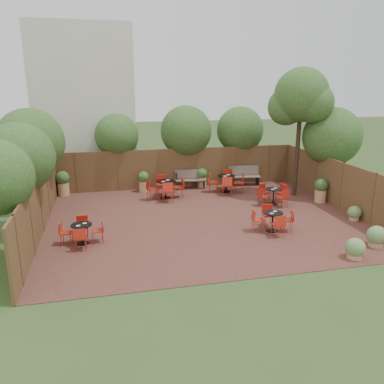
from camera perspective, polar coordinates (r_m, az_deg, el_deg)
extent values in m
plane|color=#354F23|center=(15.34, 1.71, -4.01)|extent=(80.00, 80.00, 0.00)
cube|color=#3B1D18|center=(15.34, 1.71, -3.98)|extent=(12.00, 10.00, 0.02)
cube|color=#55371F|center=(19.76, -1.92, 3.52)|extent=(12.00, 0.08, 2.00)
cube|color=#55371F|center=(14.76, -21.43, -1.85)|extent=(0.08, 10.00, 2.00)
cube|color=#55371F|center=(17.49, 21.12, 0.83)|extent=(0.08, 10.00, 2.00)
cube|color=beige|center=(22.01, -15.41, 12.12)|extent=(5.00, 4.00, 8.00)
sphere|color=#2A501A|center=(17.38, -22.66, 6.76)|extent=(2.77, 2.77, 2.77)
sphere|color=#2A501A|center=(14.46, -24.08, 4.58)|extent=(2.42, 2.42, 2.42)
sphere|color=#2A501A|center=(19.84, -10.98, 8.13)|extent=(2.17, 2.17, 2.17)
sphere|color=#2A501A|center=(20.15, -0.89, 8.91)|extent=(2.62, 2.62, 2.62)
sphere|color=#2A501A|center=(21.17, 7.07, 9.02)|extent=(2.48, 2.48, 2.48)
sphere|color=#2A501A|center=(19.13, 19.86, 7.67)|extent=(2.67, 2.67, 2.67)
cylinder|color=black|center=(18.67, 15.27, 6.83)|extent=(0.22, 0.22, 4.89)
sphere|color=#2A501A|center=(18.48, 15.77, 13.58)|extent=(2.42, 2.42, 2.42)
sphere|color=#2A501A|center=(18.63, 13.67, 12.07)|extent=(1.69, 1.69, 1.69)
sphere|color=#2A501A|center=(18.34, 17.42, 12.36)|extent=(1.77, 1.77, 1.77)
cube|color=brown|center=(19.56, -0.22, 1.76)|extent=(1.56, 0.63, 0.05)
cube|color=brown|center=(19.69, -0.35, 2.67)|extent=(1.52, 0.29, 0.46)
cube|color=black|center=(19.48, -2.19, 0.99)|extent=(0.11, 0.46, 0.40)
cube|color=black|center=(19.77, 1.73, 1.21)|extent=(0.11, 0.46, 0.40)
cube|color=brown|center=(20.36, 7.72, 2.26)|extent=(1.66, 0.68, 0.05)
cube|color=brown|center=(20.49, 7.54, 3.18)|extent=(1.61, 0.32, 0.49)
cube|color=black|center=(20.18, 5.75, 1.48)|extent=(0.13, 0.49, 0.43)
cube|color=black|center=(20.68, 9.59, 1.68)|extent=(0.13, 0.49, 0.43)
cylinder|color=black|center=(19.11, 4.99, 0.06)|extent=(0.49, 0.49, 0.03)
cylinder|color=black|center=(19.01, 5.02, 1.21)|extent=(0.06, 0.06, 0.78)
cylinder|color=black|center=(18.91, 5.05, 2.38)|extent=(0.84, 0.84, 0.03)
cube|color=white|center=(19.03, 5.35, 2.53)|extent=(0.18, 0.16, 0.02)
cube|color=white|center=(18.75, 4.85, 2.34)|extent=(0.18, 0.16, 0.02)
cylinder|color=black|center=(13.54, -15.75, -7.25)|extent=(0.40, 0.40, 0.03)
cylinder|color=black|center=(13.42, -15.85, -5.98)|extent=(0.05, 0.05, 0.64)
cylinder|color=black|center=(13.30, -15.95, -4.67)|extent=(0.69, 0.69, 0.03)
cube|color=white|center=(13.36, -15.48, -4.45)|extent=(0.13, 0.10, 0.01)
cube|color=white|center=(13.20, -16.38, -4.77)|extent=(0.13, 0.10, 0.01)
cylinder|color=black|center=(17.52, 11.79, -1.69)|extent=(0.41, 0.41, 0.03)
cylinder|color=black|center=(17.42, 11.85, -0.64)|extent=(0.05, 0.05, 0.66)
cylinder|color=black|center=(17.33, 11.91, 0.43)|extent=(0.72, 0.72, 0.03)
cube|color=white|center=(17.44, 12.15, 0.58)|extent=(0.15, 0.13, 0.01)
cube|color=white|center=(17.19, 11.78, 0.38)|extent=(0.15, 0.13, 0.01)
cylinder|color=black|center=(18.05, -3.90, -0.86)|extent=(0.49, 0.49, 0.03)
cylinder|color=black|center=(17.94, -3.93, 0.35)|extent=(0.06, 0.06, 0.78)
cylinder|color=black|center=(17.84, -3.95, 1.59)|extent=(0.84, 0.84, 0.03)
cube|color=white|center=(17.94, -3.58, 1.76)|extent=(0.17, 0.13, 0.02)
cube|color=white|center=(17.69, -4.24, 1.54)|extent=(0.17, 0.13, 0.02)
cylinder|color=black|center=(14.40, 11.63, -5.55)|extent=(0.42, 0.42, 0.03)
cylinder|color=black|center=(14.28, 11.71, -4.29)|extent=(0.05, 0.05, 0.66)
cylinder|color=black|center=(14.17, 11.79, -3.00)|extent=(0.72, 0.72, 0.03)
cube|color=white|center=(14.28, 12.08, -2.78)|extent=(0.14, 0.11, 0.01)
cube|color=white|center=(14.03, 11.63, -3.09)|extent=(0.14, 0.11, 0.01)
cylinder|color=tan|center=(19.20, -7.12, 0.84)|extent=(0.46, 0.46, 0.53)
sphere|color=#2A501A|center=(19.08, -7.16, 2.20)|extent=(0.55, 0.55, 0.55)
cylinder|color=tan|center=(19.89, 1.46, 1.45)|extent=(0.44, 0.44, 0.51)
sphere|color=#2A501A|center=(19.78, 1.47, 2.73)|extent=(0.53, 0.53, 0.53)
cylinder|color=tan|center=(19.39, -18.34, 0.42)|extent=(0.53, 0.53, 0.61)
sphere|color=#2A501A|center=(19.26, -18.48, 1.99)|extent=(0.64, 0.64, 0.64)
cylinder|color=tan|center=(18.28, 18.30, -0.56)|extent=(0.49, 0.49, 0.56)
sphere|color=#2A501A|center=(18.16, 18.44, 0.97)|extent=(0.59, 0.59, 0.59)
cylinder|color=tan|center=(14.17, 25.36, -6.78)|extent=(0.47, 0.47, 0.21)
sphere|color=#5C7F42|center=(14.07, 25.49, -5.78)|extent=(0.64, 0.64, 0.64)
cylinder|color=tan|center=(12.98, 22.73, -8.53)|extent=(0.44, 0.44, 0.20)
sphere|color=#5C7F42|center=(12.89, 22.85, -7.52)|extent=(0.60, 0.60, 0.60)
cylinder|color=tan|center=(16.46, 22.67, -3.49)|extent=(0.38, 0.38, 0.17)
sphere|color=#5C7F42|center=(16.39, 22.75, -2.78)|extent=(0.52, 0.52, 0.52)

